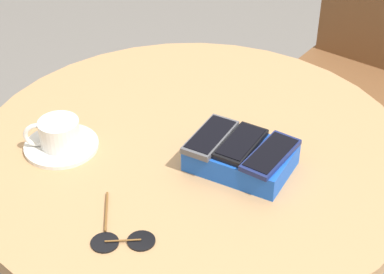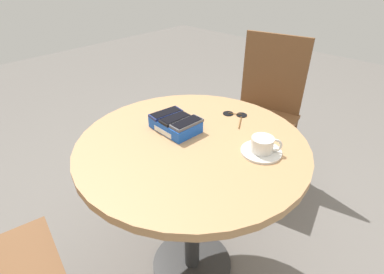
{
  "view_description": "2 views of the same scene",
  "coord_description": "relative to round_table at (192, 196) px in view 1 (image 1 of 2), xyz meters",
  "views": [
    {
      "loc": [
        -0.42,
        0.89,
        1.45
      ],
      "look_at": [
        0.0,
        0.0,
        0.74
      ],
      "focal_mm": 60.0,
      "sensor_mm": 36.0,
      "label": 1
    },
    {
      "loc": [
        0.63,
        -0.67,
        1.31
      ],
      "look_at": [
        0.0,
        0.0,
        0.74
      ],
      "focal_mm": 28.0,
      "sensor_mm": 36.0,
      "label": 2
    }
  ],
  "objects": [
    {
      "name": "phone_gray",
      "position": [
        -0.05,
        0.02,
        0.18
      ],
      "size": [
        0.06,
        0.13,
        0.01
      ],
      "color": "#515156",
      "rests_on": "phone_box"
    },
    {
      "name": "phone_navy",
      "position": [
        -0.17,
        0.03,
        0.18
      ],
      "size": [
        0.08,
        0.14,
        0.01
      ],
      "color": "navy",
      "rests_on": "phone_box"
    },
    {
      "name": "saucer",
      "position": [
        0.22,
        0.11,
        0.13
      ],
      "size": [
        0.14,
        0.14,
        0.01
      ],
      "primitive_type": "cylinder",
      "color": "silver",
      "rests_on": "round_table"
    },
    {
      "name": "phone_box",
      "position": [
        -0.11,
        0.02,
        0.15
      ],
      "size": [
        0.19,
        0.13,
        0.04
      ],
      "color": "blue",
      "rests_on": "round_table"
    },
    {
      "name": "round_table",
      "position": [
        0.0,
        0.0,
        0.0
      ],
      "size": [
        0.85,
        0.85,
        0.72
      ],
      "color": "#2D2D2D",
      "rests_on": "ground_plane"
    },
    {
      "name": "phone_black",
      "position": [
        -0.11,
        0.02,
        0.18
      ],
      "size": [
        0.07,
        0.12,
        0.01
      ],
      "color": "black",
      "rests_on": "phone_box"
    },
    {
      "name": "coffee_cup",
      "position": [
        0.23,
        0.11,
        0.16
      ],
      "size": [
        0.1,
        0.08,
        0.05
      ],
      "color": "silver",
      "rests_on": "saucer"
    },
    {
      "name": "chair_near_window",
      "position": [
        -0.16,
        -0.78,
        -0.13
      ],
      "size": [
        0.49,
        0.49,
        0.85
      ],
      "color": "brown",
      "rests_on": "ground_plane"
    },
    {
      "name": "sunglasses",
      "position": [
        -0.01,
        0.28,
        0.13
      ],
      "size": [
        0.13,
        0.13,
        0.01
      ],
      "color": "black",
      "rests_on": "round_table"
    }
  ]
}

